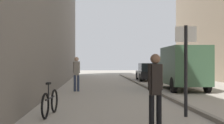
% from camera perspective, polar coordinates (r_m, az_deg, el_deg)
% --- Properties ---
extents(ground_plane, '(80.00, 80.00, 0.00)m').
position_cam_1_polar(ground_plane, '(14.16, 2.83, -6.30)').
color(ground_plane, '#A8A093').
extents(kerb_strip, '(0.16, 40.00, 0.12)m').
position_cam_1_polar(kerb_strip, '(14.43, 9.11, -5.95)').
color(kerb_strip, gray).
rests_on(kerb_strip, ground_plane).
extents(pedestrian_main_foreground, '(0.36, 0.24, 1.82)m').
position_cam_1_polar(pedestrian_main_foreground, '(15.64, -6.91, -1.83)').
color(pedestrian_main_foreground, '#2D3851').
rests_on(pedestrian_main_foreground, ground_plane).
extents(pedestrian_mid_block, '(0.34, 0.23, 1.74)m').
position_cam_1_polar(pedestrian_mid_block, '(6.69, 8.41, -4.74)').
color(pedestrian_mid_block, black).
rests_on(pedestrian_mid_block, ground_plane).
extents(delivery_van, '(2.07, 4.95, 2.38)m').
position_cam_1_polar(delivery_van, '(16.92, 13.39, -0.93)').
color(delivery_van, '#335138').
rests_on(delivery_van, ground_plane).
extents(parked_car, '(2.02, 4.29, 1.45)m').
position_cam_1_polar(parked_car, '(24.85, 7.15, -1.92)').
color(parked_car, black).
rests_on(parked_car, ground_plane).
extents(street_sign_post, '(0.60, 0.12, 2.60)m').
position_cam_1_polar(street_sign_post, '(8.60, 14.14, -0.09)').
color(street_sign_post, black).
rests_on(street_sign_post, ground_plane).
extents(bicycle_leaning, '(0.25, 1.77, 0.98)m').
position_cam_1_polar(bicycle_leaning, '(8.78, -11.94, -7.71)').
color(bicycle_leaning, black).
rests_on(bicycle_leaning, ground_plane).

